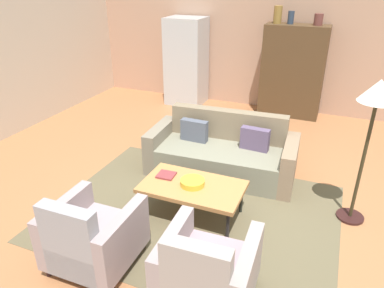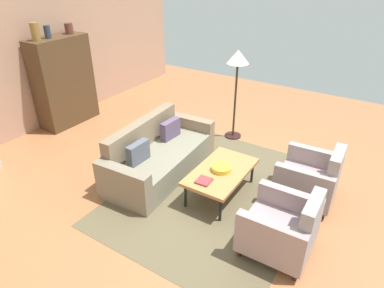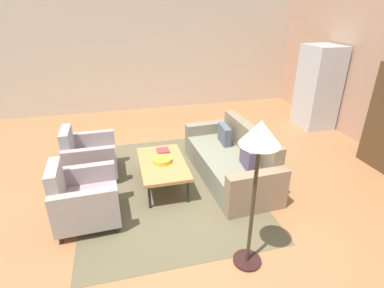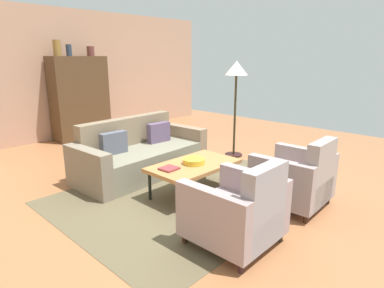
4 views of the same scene
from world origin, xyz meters
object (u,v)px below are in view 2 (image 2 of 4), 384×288
at_px(armchair_right, 312,179).
at_px(floor_lamp, 237,65).
at_px(book_stack, 204,181).
at_px(armchair_left, 284,229).
at_px(couch, 157,156).
at_px(fruit_bowl, 221,168).
at_px(cabinet, 64,82).
at_px(vase_small, 69,28).
at_px(coffee_table, 221,172).
at_px(vase_round, 47,32).
at_px(vase_tall, 35,32).

distance_m(armchair_right, floor_lamp, 2.45).
height_order(book_stack, floor_lamp, floor_lamp).
xyz_separation_m(armchair_left, armchair_right, (1.20, 0.00, 0.00)).
bearing_deg(armchair_right, floor_lamp, 54.95).
xyz_separation_m(couch, floor_lamp, (1.80, -0.51, 1.16)).
xyz_separation_m(couch, book_stack, (-0.38, -1.12, 0.15)).
relative_size(fruit_bowl, cabinet, 0.16).
height_order(book_stack, vase_small, vase_small).
xyz_separation_m(armchair_left, cabinet, (1.13, 5.14, 0.56)).
bearing_deg(armchair_left, armchair_right, -0.71).
bearing_deg(coffee_table, vase_round, 84.56).
height_order(cabinet, vase_small, vase_small).
bearing_deg(vase_small, cabinet, 179.23).
height_order(coffee_table, vase_small, vase_small).
height_order(armchair_right, vase_round, vase_round).
xyz_separation_m(coffee_table, fruit_bowl, (-0.00, 0.00, 0.07)).
height_order(vase_tall, floor_lamp, vase_tall).
distance_m(fruit_bowl, cabinet, 4.03).
distance_m(book_stack, floor_lamp, 2.47).
xyz_separation_m(armchair_left, floor_lamp, (2.39, 1.84, 1.10)).
bearing_deg(coffee_table, vase_small, 77.53).
distance_m(coffee_table, vase_tall, 4.27).
bearing_deg(couch, floor_lamp, 160.95).
relative_size(armchair_right, vase_small, 4.21).
bearing_deg(vase_round, vase_tall, 180.00).
distance_m(armchair_left, floor_lamp, 3.21).
xyz_separation_m(cabinet, vase_round, (-0.15, -0.00, 1.02)).
bearing_deg(vase_tall, vase_small, 0.00).
height_order(couch, vase_small, vase_small).
height_order(vase_tall, vase_small, vase_tall).
bearing_deg(cabinet, coffee_table, -97.57).
bearing_deg(couch, book_stack, 68.35).
relative_size(book_stack, cabinet, 0.12).
distance_m(book_stack, vase_small, 4.35).
bearing_deg(vase_small, floor_lamp, -74.52).
height_order(couch, fruit_bowl, couch).
bearing_deg(floor_lamp, cabinet, 110.93).
xyz_separation_m(fruit_bowl, vase_tall, (0.13, 3.97, 1.50)).
bearing_deg(vase_small, armchair_right, -93.07).
relative_size(couch, cabinet, 1.19).
bearing_deg(cabinet, fruit_bowl, -97.59).
bearing_deg(vase_small, vase_round, 180.00).
distance_m(cabinet, floor_lamp, 3.58).
distance_m(vase_round, vase_small, 0.50).
xyz_separation_m(coffee_table, vase_round, (0.38, 3.97, 1.53)).
relative_size(armchair_left, floor_lamp, 0.51).
distance_m(coffee_table, armchair_right, 1.31).
bearing_deg(coffee_table, vase_tall, 88.15).
height_order(fruit_bowl, cabinet, cabinet).
relative_size(vase_small, floor_lamp, 0.12).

